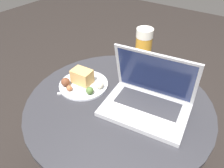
{
  "coord_description": "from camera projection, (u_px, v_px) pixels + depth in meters",
  "views": [
    {
      "loc": [
        0.36,
        -0.56,
        1.16
      ],
      "look_at": [
        -0.04,
        0.01,
        0.64
      ],
      "focal_mm": 35.0,
      "sensor_mm": 36.0,
      "label": 1
    }
  ],
  "objects": [
    {
      "name": "laptop",
      "position": [
        148.0,
        98.0,
        0.83
      ],
      "size": [
        0.34,
        0.26,
        0.23
      ],
      "color": "#B2B2B7",
      "rests_on": "table"
    },
    {
      "name": "snack_plate",
      "position": [
        83.0,
        82.0,
        0.96
      ],
      "size": [
        0.22,
        0.22,
        0.07
      ],
      "color": "silver",
      "rests_on": "table"
    },
    {
      "name": "beer_glass",
      "position": [
        143.0,
        56.0,
        0.93
      ],
      "size": [
        0.07,
        0.07,
        0.25
      ],
      "color": "gold",
      "rests_on": "table"
    },
    {
      "name": "fork",
      "position": [
        84.0,
        91.0,
        0.94
      ],
      "size": [
        0.15,
        0.15,
        0.0
      ],
      "color": "silver",
      "rests_on": "table"
    },
    {
      "name": "table",
      "position": [
        118.0,
        122.0,
        0.96
      ],
      "size": [
        0.75,
        0.75,
        0.57
      ],
      "color": "#9E9EA3",
      "rests_on": "ground_plane"
    }
  ]
}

